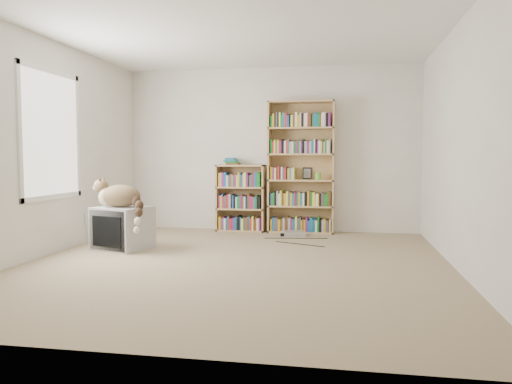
% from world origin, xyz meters
% --- Properties ---
extents(floor, '(4.50, 5.00, 0.01)m').
position_xyz_m(floor, '(0.00, 0.00, 0.00)').
color(floor, tan).
rests_on(floor, ground).
extents(wall_back, '(4.50, 0.02, 2.50)m').
position_xyz_m(wall_back, '(0.00, 2.50, 1.25)').
color(wall_back, silver).
rests_on(wall_back, floor).
extents(wall_front, '(4.50, 0.02, 2.50)m').
position_xyz_m(wall_front, '(0.00, -2.50, 1.25)').
color(wall_front, silver).
rests_on(wall_front, floor).
extents(wall_left, '(0.02, 5.00, 2.50)m').
position_xyz_m(wall_left, '(-2.25, 0.00, 1.25)').
color(wall_left, silver).
rests_on(wall_left, floor).
extents(wall_right, '(0.02, 5.00, 2.50)m').
position_xyz_m(wall_right, '(2.25, 0.00, 1.25)').
color(wall_right, silver).
rests_on(wall_right, floor).
extents(ceiling, '(4.50, 5.00, 0.02)m').
position_xyz_m(ceiling, '(0.00, 0.00, 2.50)').
color(ceiling, white).
rests_on(ceiling, wall_back).
extents(window, '(0.02, 1.22, 1.52)m').
position_xyz_m(window, '(-2.24, 0.20, 1.40)').
color(window, white).
rests_on(window, wall_left).
extents(crt_tv, '(0.74, 0.70, 0.52)m').
position_xyz_m(crt_tv, '(-1.56, 0.61, 0.26)').
color(crt_tv, '#AEAEB0').
rests_on(crt_tv, floor).
extents(cat, '(0.75, 0.55, 0.61)m').
position_xyz_m(cat, '(-1.53, 0.54, 0.62)').
color(cat, '#382616').
rests_on(cat, crt_tv).
extents(bookcase_tall, '(0.98, 0.30, 1.96)m').
position_xyz_m(bookcase_tall, '(0.49, 2.36, 0.93)').
color(bookcase_tall, tan).
rests_on(bookcase_tall, floor).
extents(bookcase_short, '(0.74, 0.30, 1.02)m').
position_xyz_m(bookcase_short, '(-0.43, 2.36, 0.47)').
color(bookcase_short, tan).
rests_on(bookcase_short, floor).
extents(book_stack, '(0.19, 0.25, 0.11)m').
position_xyz_m(book_stack, '(-0.57, 2.34, 1.07)').
color(book_stack, red).
rests_on(book_stack, bookcase_short).
extents(green_mug, '(0.09, 0.09, 0.10)m').
position_xyz_m(green_mug, '(0.74, 2.34, 0.85)').
color(green_mug, '#65C538').
rests_on(green_mug, bookcase_tall).
extents(framed_print, '(0.13, 0.05, 0.18)m').
position_xyz_m(framed_print, '(0.57, 2.44, 0.89)').
color(framed_print, black).
rests_on(framed_print, bookcase_tall).
extents(dvd_player, '(0.38, 0.33, 0.07)m').
position_xyz_m(dvd_player, '(0.42, 1.96, 0.04)').
color(dvd_player, silver).
rests_on(dvd_player, floor).
extents(wall_outlet, '(0.01, 0.08, 0.13)m').
position_xyz_m(wall_outlet, '(-2.24, 0.95, 0.32)').
color(wall_outlet, silver).
rests_on(wall_outlet, wall_left).
extents(floor_cables, '(1.20, 0.70, 0.01)m').
position_xyz_m(floor_cables, '(0.05, 1.47, 0.00)').
color(floor_cables, black).
rests_on(floor_cables, floor).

